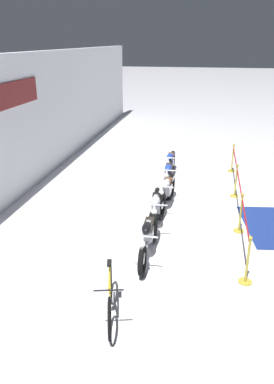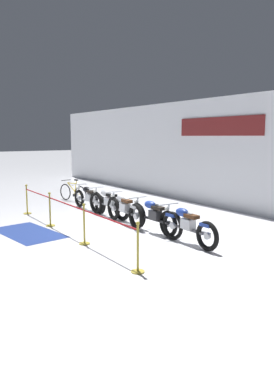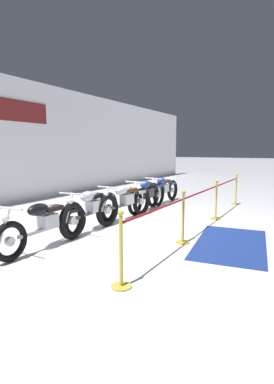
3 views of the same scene
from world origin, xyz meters
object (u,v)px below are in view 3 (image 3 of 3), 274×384
at_px(motorcycle_black_0, 46,224).
at_px(floor_banner, 231,243).
at_px(stanchion_far_right, 236,194).
at_px(motorcycle_blue_4, 163,190).
at_px(motorcycle_blue_3, 148,194).
at_px(motorcycle_silver_1, 92,210).
at_px(stanchion_far_left, 184,208).
at_px(stanchion_mid_right, 216,206).
at_px(motorcycle_silver_2, 126,202).
at_px(stanchion_mid_left, 183,225).

distance_m(motorcycle_black_0, floor_banner, 3.57).
bearing_deg(stanchion_far_right, motorcycle_blue_4, 114.69).
height_order(motorcycle_black_0, motorcycle_blue_3, motorcycle_blue_3).
bearing_deg(motorcycle_silver_1, motorcycle_black_0, -178.96).
bearing_deg(stanchion_far_left, motorcycle_silver_1, 94.62).
bearing_deg(floor_banner, stanchion_far_left, 107.87).
bearing_deg(stanchion_far_left, stanchion_far_right, -0.00).
height_order(stanchion_mid_right, floor_banner, stanchion_mid_right).
bearing_deg(stanchion_far_left, floor_banner, -64.06).
xyz_separation_m(motorcycle_silver_1, stanchion_mid_right, (2.49, -2.14, -0.12)).
bearing_deg(floor_banner, stanchion_mid_right, 15.41).
distance_m(motorcycle_black_0, stanchion_far_left, 2.64).
distance_m(motorcycle_black_0, stanchion_far_right, 6.66).
distance_m(motorcycle_black_0, motorcycle_silver_1, 1.40).
distance_m(motorcycle_silver_1, stanchion_mid_right, 3.29).
xyz_separation_m(motorcycle_silver_2, motorcycle_blue_4, (2.70, 0.19, -0.01)).
bearing_deg(motorcycle_silver_2, stanchion_far_left, -117.49).
bearing_deg(floor_banner, motorcycle_black_0, 115.78).
relative_size(motorcycle_blue_3, floor_banner, 0.97).
bearing_deg(motorcycle_silver_1, stanchion_far_left, -85.38).
relative_size(stanchion_far_left, stanchion_mid_left, 6.71).
bearing_deg(motorcycle_blue_3, floor_banner, -124.94).
relative_size(motorcycle_silver_2, stanchion_mid_right, 2.14).
bearing_deg(stanchion_mid_left, motorcycle_blue_4, 30.18).
distance_m(motorcycle_black_0, motorcycle_blue_3, 4.03).
bearing_deg(motorcycle_black_0, stanchion_far_left, -53.37).
bearing_deg(motorcycle_blue_3, motorcycle_black_0, 179.93).
bearing_deg(stanchion_mid_left, stanchion_mid_right, 0.00).
distance_m(stanchion_far_left, floor_banner, 1.15).
xyz_separation_m(motorcycle_black_0, stanchion_mid_left, (1.54, -2.11, -0.10)).
bearing_deg(stanchion_mid_right, stanchion_far_right, 0.00).
relative_size(motorcycle_silver_2, floor_banner, 0.93).
relative_size(motorcycle_silver_1, stanchion_far_right, 2.15).
bearing_deg(motorcycle_blue_4, stanchion_mid_right, -122.89).
bearing_deg(stanchion_mid_right, motorcycle_blue_3, 86.28).
height_order(stanchion_mid_left, stanchion_mid_right, same).
bearing_deg(motorcycle_blue_4, motorcycle_blue_3, -176.26).
relative_size(motorcycle_black_0, stanchion_far_left, 0.32).
xyz_separation_m(motorcycle_silver_2, stanchion_mid_left, (-1.07, -2.00, -0.12)).
xyz_separation_m(motorcycle_silver_1, floor_banner, (0.58, -2.97, -0.47)).
bearing_deg(motorcycle_silver_2, stanchion_far_right, -28.39).
xyz_separation_m(motorcycle_black_0, motorcycle_blue_4, (5.31, 0.08, 0.01)).
bearing_deg(floor_banner, stanchion_far_right, 2.79).
xyz_separation_m(stanchion_far_left, stanchion_mid_left, (-0.03, -0.00, -0.34)).
bearing_deg(motorcycle_blue_4, stanchion_far_left, -149.63).
height_order(motorcycle_black_0, floor_banner, motorcycle_black_0).
xyz_separation_m(motorcycle_silver_2, stanchion_far_left, (-1.04, -2.00, 0.22)).
distance_m(motorcycle_silver_1, stanchion_mid_left, 2.15).
bearing_deg(motorcycle_silver_1, floor_banner, -78.99).
relative_size(stanchion_mid_right, stanchion_far_right, 1.00).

